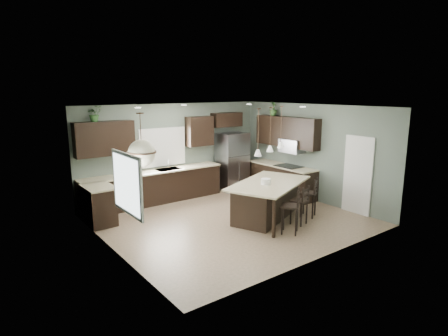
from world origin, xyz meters
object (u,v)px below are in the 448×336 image
refrigerator (232,161)px  serving_dish (266,181)px  bar_stool_right (308,197)px  plant_back_left (94,114)px  bar_stool_center (299,205)px  bar_stool_left (290,211)px  kitchen_island (269,200)px

refrigerator → serving_dish: bearing=-112.5°
bar_stool_right → plant_back_left: bearing=111.2°
refrigerator → serving_dish: size_ratio=7.71×
bar_stool_center → bar_stool_left: bearing=-169.6°
bar_stool_left → plant_back_left: bearing=88.4°
refrigerator → bar_stool_center: (-0.72, -3.52, -0.44)m
bar_stool_left → plant_back_left: 5.40m
serving_dish → bar_stool_left: 1.09m
bar_stool_right → bar_stool_center: bearing=173.1°
bar_stool_center → kitchen_island: bearing=95.3°
refrigerator → serving_dish: 3.06m
serving_dish → kitchen_island: bearing=23.2°
serving_dish → plant_back_left: plant_back_left is taller
serving_dish → bar_stool_center: size_ratio=0.25×
kitchen_island → bar_stool_center: (0.27, -0.77, 0.02)m
refrigerator → plant_back_left: plant_back_left is taller
serving_dish → bar_stool_left: serving_dish is taller
kitchen_island → plant_back_left: 4.91m
kitchen_island → bar_stool_right: (0.88, -0.54, 0.05)m
kitchen_island → bar_stool_center: size_ratio=2.50×
serving_dish → bar_stool_center: (0.45, -0.70, -0.51)m
kitchen_island → bar_stool_right: bearing=-54.7°
kitchen_island → bar_stool_center: bearing=-94.1°
bar_stool_center → bar_stool_right: size_ratio=0.94×
refrigerator → bar_stool_left: bearing=-109.2°
bar_stool_center → bar_stool_right: bar_stool_right is taller
kitchen_island → plant_back_left: size_ratio=5.91×
refrigerator → bar_stool_left: (-1.32, -3.79, -0.40)m
kitchen_island → bar_stool_right: size_ratio=2.35×
refrigerator → kitchen_island: size_ratio=0.77×
bar_stool_left → bar_stool_center: (0.61, 0.27, -0.04)m
bar_stool_center → bar_stool_right: (0.61, 0.24, 0.03)m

